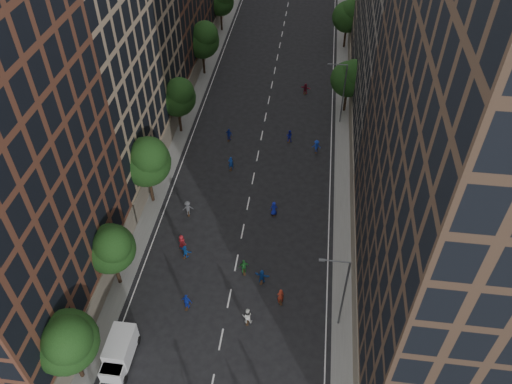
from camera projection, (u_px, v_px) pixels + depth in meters
The scene contains 31 objects.
ground at pixel (261, 138), 68.11m from camera, with size 240.00×240.00×0.00m, color black.
sidewalk_left at pixel (188, 101), 74.63m from camera, with size 4.00×105.00×0.15m, color slate.
sidewalk_right at pixel (349, 113), 72.40m from camera, with size 4.00×105.00×0.15m, color slate.
bldg_left_b at pixel (85, 27), 54.68m from camera, with size 14.00×26.00×34.00m, color #998064.
bldg_right_a at pixel (483, 162), 35.92m from camera, with size 14.00×30.00×36.00m, color #412F23.
bldg_right_b at pixel (428, 15), 58.04m from camera, with size 14.00×28.00×33.00m, color #60584F.
tree_left_0 at pixel (66, 341), 38.79m from camera, with size 5.20×5.20×8.83m.
tree_left_1 at pixel (111, 248), 46.34m from camera, with size 4.80×4.80×8.21m.
tree_left_2 at pixel (147, 160), 54.51m from camera, with size 5.60×5.60×9.45m.
tree_left_3 at pixel (178, 96), 65.07m from camera, with size 5.00×5.00×8.58m.
tree_left_4 at pixel (203, 39), 76.51m from camera, with size 5.40×5.40×9.08m.
tree_left_5 at pixel (221, 0), 88.45m from camera, with size 4.80×4.80×8.33m.
tree_right_a at pixel (350, 77), 68.94m from camera, with size 5.00×5.00×8.39m.
tree_right_b at pixel (349, 15), 83.26m from camera, with size 5.20×5.20×8.83m.
streetlamp_near at pixel (342, 290), 43.27m from camera, with size 2.64×0.22×9.06m.
streetlamp_far at pixel (342, 91), 67.27m from camera, with size 2.64×0.22×9.06m.
cargo_van at pixel (119, 352), 43.20m from camera, with size 2.20×4.68×2.49m.
skater_4 at pixel (187, 302), 47.43m from camera, with size 1.11×0.46×1.89m, color #142CA6.
skater_5 at pixel (262, 277), 49.75m from camera, with size 1.53×0.49×1.65m, color navy.
skater_6 at pixel (182, 242), 52.96m from camera, with size 0.90×0.59×1.85m, color maroon.
skater_7 at pixel (280, 296), 47.85m from camera, with size 0.70×0.46×1.93m, color #A92F1C.
skater_8 at pixel (247, 316), 46.24m from camera, with size 0.93×0.73×1.92m, color silver.
skater_9 at pixel (188, 208), 56.70m from camera, with size 1.22×0.70×1.89m, color #48494D.
skater_10 at pixel (244, 267), 50.52m from camera, with size 1.10×0.46×1.88m, color #1C5F24.
skater_11 at pixel (185, 252), 52.20m from camera, with size 1.44×0.46×1.55m, color #13479E.
skater_12 at pixel (274, 209), 56.71m from camera, with size 0.88×0.57×1.80m, color #141FA5.
skater_13 at pixel (231, 163), 62.57m from camera, with size 0.69×0.45×1.89m, color #1644B8.
skater_14 at pixel (289, 136), 66.92m from camera, with size 0.84×0.65×1.72m, color #141BA8.
skater_15 at pixel (316, 146), 65.21m from camera, with size 1.15×0.66×1.78m, color #1432A6.
skater_16 at pixel (229, 135), 67.14m from camera, with size 1.02×0.43×1.74m, color #1328A1.
skater_17 at pixel (305, 89), 75.78m from camera, with size 1.55×0.49×1.67m, color maroon.
Camera 1 is at (6.24, -14.65, 40.86)m, focal length 35.00 mm.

